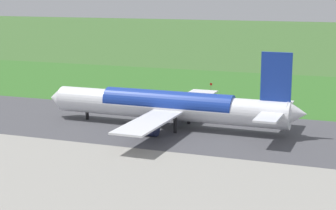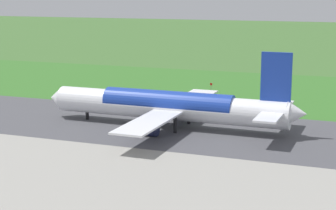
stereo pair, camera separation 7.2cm
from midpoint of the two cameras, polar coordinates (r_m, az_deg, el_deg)
name	(u,v)px [view 2 (the right image)]	position (r m, az deg, el deg)	size (l,w,h in m)	color
ground_plane	(143,125)	(113.14, -2.60, -2.03)	(800.00, 800.00, 0.00)	#3D662D
runway_asphalt	(143,125)	(113.13, -2.60, -2.02)	(600.00, 32.69, 0.06)	#47474C
grass_verge_foreground	(200,92)	(149.42, 3.35, 1.32)	(600.00, 80.00, 0.04)	#346B27
airliner_main	(170,106)	(110.04, 0.20, -0.09)	(53.99, 44.05, 15.88)	white
no_stopping_sign	(211,87)	(148.28, 4.44, 1.84)	(0.60, 0.10, 2.67)	slate
traffic_cone_orange	(194,91)	(148.85, 2.73, 1.39)	(0.40, 0.40, 0.55)	orange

